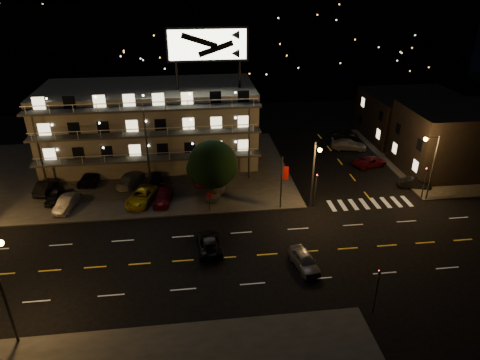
{
  "coord_description": "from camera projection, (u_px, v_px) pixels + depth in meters",
  "views": [
    {
      "loc": [
        -4.61,
        -32.73,
        24.74
      ],
      "look_at": [
        0.35,
        8.0,
        4.08
      ],
      "focal_mm": 32.0,
      "sensor_mm": 36.0,
      "label": 1
    }
  ],
  "objects": [
    {
      "name": "curb_nw",
      "position": [
        122.0,
        173.0,
        56.83
      ],
      "size": [
        44.0,
        24.0,
        0.15
      ],
      "primitive_type": "cube",
      "color": "#333230",
      "rests_on": "ground"
    },
    {
      "name": "streetlight_nc",
      "position": [
        315.0,
        169.0,
        46.37
      ],
      "size": [
        0.44,
        1.92,
        8.0
      ],
      "color": "#2D2D30",
      "rests_on": "ground"
    },
    {
      "name": "road_car_east",
      "position": [
        304.0,
        260.0,
        38.85
      ],
      "size": [
        2.42,
        4.52,
        1.46
      ],
      "primitive_type": "imported",
      "rotation": [
        0.0,
        0.0,
        0.17
      ],
      "color": "gray",
      "rests_on": "ground"
    },
    {
      "name": "lot_car_1",
      "position": [
        66.0,
        203.0,
        47.95
      ],
      "size": [
        2.32,
        4.46,
        1.4
      ],
      "primitive_type": "imported",
      "rotation": [
        0.0,
        0.0,
        -0.21
      ],
      "color": "gray",
      "rests_on": "curb_nw"
    },
    {
      "name": "ground",
      "position": [
        246.0,
        256.0,
        40.64
      ],
      "size": [
        140.0,
        140.0,
        0.0
      ],
      "primitive_type": "plane",
      "color": "black",
      "rests_on": "ground"
    },
    {
      "name": "side_bldg_back",
      "position": [
        412.0,
        116.0,
        67.13
      ],
      "size": [
        14.06,
        12.0,
        7.0
      ],
      "color": "black",
      "rests_on": "ground"
    },
    {
      "name": "side_car_2",
      "position": [
        349.0,
        145.0,
        63.89
      ],
      "size": [
        5.55,
        3.33,
        1.51
      ],
      "primitive_type": "imported",
      "rotation": [
        0.0,
        0.0,
        1.32
      ],
      "color": "gray",
      "rests_on": "ground"
    },
    {
      "name": "lot_car_0",
      "position": [
        55.0,
        196.0,
        49.52
      ],
      "size": [
        1.75,
        3.79,
        1.26
      ],
      "primitive_type": "imported",
      "rotation": [
        0.0,
        0.0,
        -0.07
      ],
      "color": "black",
      "rests_on": "curb_nw"
    },
    {
      "name": "hill_backdrop",
      "position": [
        179.0,
        31.0,
        95.79
      ],
      "size": [
        120.0,
        25.0,
        24.0
      ],
      "color": "black",
      "rests_on": "ground"
    },
    {
      "name": "lot_car_9",
      "position": [
        207.0,
        177.0,
        53.8
      ],
      "size": [
        3.04,
        4.39,
        1.37
      ],
      "primitive_type": "imported",
      "rotation": [
        0.0,
        0.0,
        2.71
      ],
      "color": "#5A0C17",
      "rests_on": "curb_nw"
    },
    {
      "name": "signal_nw",
      "position": [
        316.0,
        186.0,
        47.99
      ],
      "size": [
        0.2,
        0.27,
        4.6
      ],
      "color": "#2D2D30",
      "rests_on": "ground"
    },
    {
      "name": "tree",
      "position": [
        212.0,
        166.0,
        48.28
      ],
      "size": [
        5.79,
        5.57,
        7.29
      ],
      "color": "black",
      "rests_on": "curb_nw"
    },
    {
      "name": "streetlight_ne",
      "position": [
        431.0,
        161.0,
        48.16
      ],
      "size": [
        1.92,
        0.44,
        8.0
      ],
      "color": "#2D2D30",
      "rests_on": "ground"
    },
    {
      "name": "lot_car_7",
      "position": [
        130.0,
        179.0,
        53.35
      ],
      "size": [
        3.6,
        5.64,
        1.52
      ],
      "primitive_type": "imported",
      "rotation": [
        0.0,
        0.0,
        2.84
      ],
      "color": "gray",
      "rests_on": "curb_nw"
    },
    {
      "name": "lot_car_5",
      "position": [
        46.0,
        186.0,
        51.51
      ],
      "size": [
        2.03,
        4.62,
        1.48
      ],
      "primitive_type": "imported",
      "rotation": [
        0.0,
        0.0,
        3.03
      ],
      "color": "black",
      "rests_on": "curb_nw"
    },
    {
      "name": "banner_north",
      "position": [
        282.0,
        181.0,
        47.1
      ],
      "size": [
        0.83,
        0.16,
        6.4
      ],
      "color": "#2D2D30",
      "rests_on": "ground"
    },
    {
      "name": "streetlight_s",
      "position": [
        4.0,
        286.0,
        29.43
      ],
      "size": [
        0.44,
        1.92,
        8.0
      ],
      "color": "#2D2D30",
      "rests_on": "ground"
    },
    {
      "name": "side_bldg_front",
      "position": [
        456.0,
        139.0,
        56.15
      ],
      "size": [
        14.06,
        10.0,
        8.5
      ],
      "color": "black",
      "rests_on": "ground"
    },
    {
      "name": "signal_sw",
      "position": [
        377.0,
        287.0,
        32.93
      ],
      "size": [
        0.2,
        0.27,
        4.6
      ],
      "color": "#2D2D30",
      "rests_on": "ground"
    },
    {
      "name": "lot_car_6",
      "position": [
        90.0,
        178.0,
        53.83
      ],
      "size": [
        2.53,
        4.84,
        1.3
      ],
      "primitive_type": "imported",
      "rotation": [
        0.0,
        0.0,
        3.06
      ],
      "color": "black",
      "rests_on": "curb_nw"
    },
    {
      "name": "lot_car_8",
      "position": [
        156.0,
        176.0,
        54.11
      ],
      "size": [
        2.32,
        4.09,
        1.31
      ],
      "primitive_type": "imported",
      "rotation": [
        0.0,
        0.0,
        3.35
      ],
      "color": "black",
      "rests_on": "curb_nw"
    },
    {
      "name": "road_car_west",
      "position": [
        209.0,
        243.0,
        41.39
      ],
      "size": [
        2.58,
        5.04,
        1.36
      ],
      "primitive_type": "imported",
      "rotation": [
        0.0,
        0.0,
        3.21
      ],
      "color": "black",
      "rests_on": "ground"
    },
    {
      "name": "curb_ne",
      "position": [
        434.0,
        157.0,
        61.58
      ],
      "size": [
        16.0,
        24.0,
        0.15
      ],
      "primitive_type": "cube",
      "color": "#333230",
      "rests_on": "ground"
    },
    {
      "name": "side_car_1",
      "position": [
        370.0,
        161.0,
        58.59
      ],
      "size": [
        5.21,
        3.48,
        1.33
      ],
      "primitive_type": "imported",
      "rotation": [
        0.0,
        0.0,
        1.86
      ],
      "color": "#5A0C17",
      "rests_on": "ground"
    },
    {
      "name": "side_car_3",
      "position": [
        345.0,
        134.0,
        68.13
      ],
      "size": [
        4.42,
        3.14,
        1.4
      ],
      "primitive_type": "imported",
      "rotation": [
        0.0,
        0.0,
        1.16
      ],
      "color": "black",
      "rests_on": "ground"
    },
    {
      "name": "signal_ne",
      "position": [
        425.0,
        180.0,
        49.4
      ],
      "size": [
        0.27,
        0.2,
        4.6
      ],
      "color": "#2D2D30",
      "rests_on": "ground"
    },
    {
      "name": "lot_car_4",
      "position": [
        216.0,
        192.0,
        50.49
      ],
      "size": [
        2.79,
        3.91,
        1.24
      ],
      "primitive_type": "imported",
      "rotation": [
        0.0,
        0.0,
        -0.41
      ],
      "color": "gray",
      "rests_on": "curb_nw"
    },
    {
      "name": "motel",
      "position": [
        151.0,
        124.0,
        58.34
      ],
      "size": [
        28.0,
        13.8,
        18.1
      ],
      "color": "gray",
      "rests_on": "ground"
    },
    {
      "name": "lot_car_3",
      "position": [
        163.0,
        197.0,
        49.39
      ],
      "size": [
        2.47,
        4.78,
        1.33
      ],
      "primitive_type": "imported",
      "rotation": [
        0.0,
        0.0,
        -0.14
      ],
      "color": "#5A0C17",
      "rests_on": "curb_nw"
    },
    {
      "name": "stop_sign",
      "position": [
        209.0,
        199.0,
        47.15
      ],
      "size": [
        0.91,
        0.11,
        2.61
      ],
      "color": "#2D2D30",
      "rests_on": "ground"
    },
    {
      "name": "lot_car_2",
      "position": [
        142.0,
        196.0,
        49.29
      ],
      "size": [
        4.03,
        5.77,
        1.46
      ],
      "primitive_type": "imported",
      "rotation": [
        0.0,
        0.0,
        -0.34
      ],
      "color": "gold",
      "rests_on": "curb_nw"
    },
    {
      "name": "side_car_0",
      "position": [
        415.0,
        183.0,
        52.82
      ],
      "size": [
        4.05,
        2.41,
        1.26
      ],
      "primitive_type": "imported",
      "rotation": [
        0.0,
        0.0,
        1.27
      ],
      "color": "black",
      "rests_on": "ground"
    }
  ]
}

